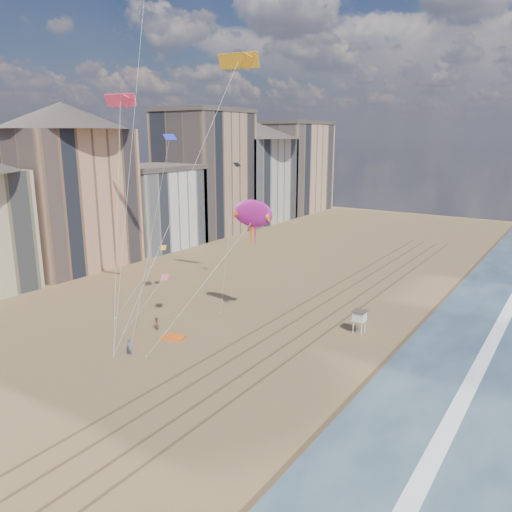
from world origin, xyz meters
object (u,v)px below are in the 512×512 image
(grounded_kite, at_px, (174,337))
(kite_flyer_a, at_px, (129,347))
(kite_flyer_b, at_px, (156,324))
(show_kite, at_px, (253,214))
(lifeguard_stand, at_px, (360,316))

(grounded_kite, xyz_separation_m, kite_flyer_a, (-0.70, -6.10, 0.84))
(kite_flyer_b, bearing_deg, kite_flyer_a, -15.86)
(kite_flyer_b, bearing_deg, show_kite, 91.77)
(kite_flyer_b, bearing_deg, grounded_kite, 39.98)
(kite_flyer_a, height_order, kite_flyer_b, kite_flyer_a)
(grounded_kite, bearing_deg, lifeguard_stand, 19.87)
(lifeguard_stand, distance_m, kite_flyer_b, 24.39)
(grounded_kite, relative_size, show_kite, 0.13)
(lifeguard_stand, relative_size, show_kite, 0.15)
(grounded_kite, bearing_deg, kite_flyer_b, 150.26)
(show_kite, height_order, kite_flyer_b, show_kite)
(grounded_kite, bearing_deg, kite_flyer_a, -114.39)
(lifeguard_stand, xyz_separation_m, kite_flyer_b, (-20.82, -12.63, -1.36))
(show_kite, xyz_separation_m, kite_flyer_b, (-9.03, -7.54, -13.22))
(show_kite, xyz_separation_m, kite_flyer_a, (-6.23, -14.38, -13.08))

